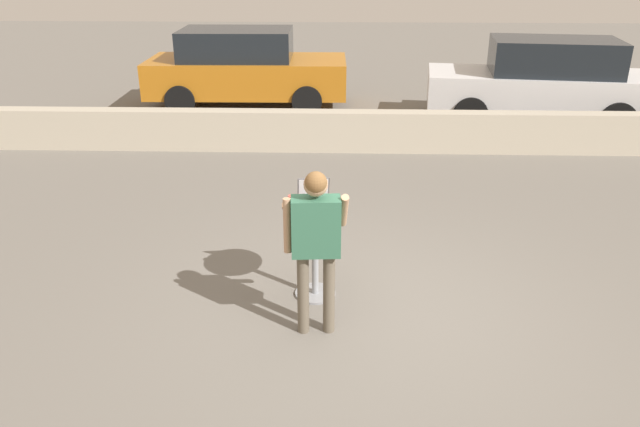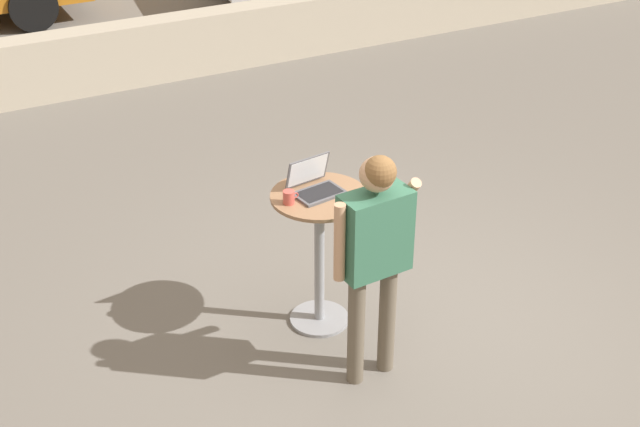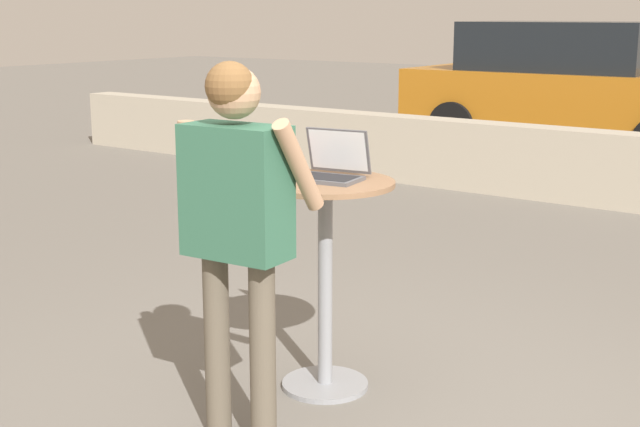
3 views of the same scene
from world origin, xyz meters
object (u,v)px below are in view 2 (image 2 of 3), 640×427
(laptop, at_px, (315,185))
(coffee_mug, at_px, (289,197))
(cafe_table, at_px, (319,241))
(standing_person, at_px, (375,242))

(laptop, height_order, coffee_mug, laptop)
(coffee_mug, bearing_deg, laptop, 15.92)
(cafe_table, distance_m, coffee_mug, 0.46)
(laptop, xyz_separation_m, standing_person, (0.04, -0.72, -0.06))
(standing_person, bearing_deg, cafe_table, 92.92)
(laptop, bearing_deg, cafe_table, -81.92)
(laptop, height_order, standing_person, standing_person)
(cafe_table, relative_size, laptop, 2.90)
(coffee_mug, height_order, standing_person, standing_person)
(cafe_table, xyz_separation_m, coffee_mug, (-0.23, -0.01, 0.40))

